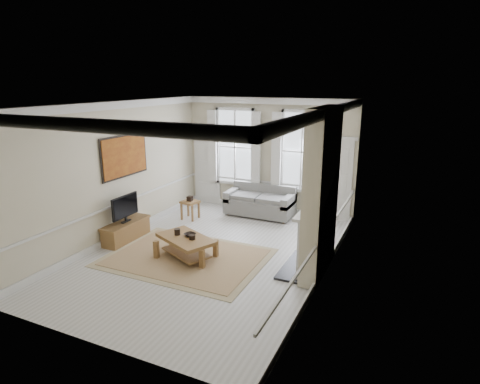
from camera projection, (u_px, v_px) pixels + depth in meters
The scene contains 23 objects.
floor at pixel (211, 254), 9.22m from camera, with size 7.20×7.20×0.00m, color #B7B5AD.
ceiling at pixel (208, 103), 8.31m from camera, with size 7.20×7.20×0.00m, color white.
back_wall at pixel (268, 156), 11.92m from camera, with size 5.20×5.20×0.00m, color beige.
left_wall at pixel (116, 172), 9.81m from camera, with size 7.20×7.20×0.00m, color beige.
right_wall at pixel (328, 197), 7.72m from camera, with size 7.20×7.20×0.00m, color beige.
window_left at pixel (235, 147), 12.24m from camera, with size 1.26×0.20×2.20m, color #B2BCC6, non-canonical shape.
window_right at pixel (302, 152), 11.40m from camera, with size 1.26×0.20×2.20m, color #B2BCC6, non-canonical shape.
door_left at pixel (207, 168), 12.85m from camera, with size 0.90×0.08×2.30m, color silver.
door_right at pixel (336, 181), 11.21m from camera, with size 0.90×0.08×2.30m, color silver.
painting at pixel (125, 156), 9.96m from camera, with size 0.05×1.66×1.06m, color #A5611C.
chimney_breast at pixel (321, 193), 7.97m from camera, with size 0.35×1.70×3.38m, color beige.
hearth at pixel (297, 266), 8.59m from camera, with size 0.55×1.50×0.05m, color black.
fireplace at pixel (308, 237), 8.32m from camera, with size 0.21×1.45×1.33m.
mirror at pixel (312, 175), 7.96m from camera, with size 0.06×1.26×1.06m, color gold.
sofa at pixel (261, 203), 11.85m from camera, with size 1.97×0.96×0.89m.
side_table at pixel (190, 205), 11.48m from camera, with size 0.52×0.52×0.54m.
rug at pixel (186, 257), 9.04m from camera, with size 3.50×2.60×0.02m, color #967A4D.
coffee_table at pixel (186, 241), 8.93m from camera, with size 1.54×1.26×0.50m.
ceramic_pot_a at pixel (177, 232), 9.03m from camera, with size 0.14×0.14×0.14m, color black.
ceramic_pot_b at pixel (192, 237), 8.77m from camera, with size 0.14×0.14×0.10m, color black.
bowl at pixel (190, 235), 8.96m from camera, with size 0.25×0.25×0.06m, color black.
tv_stand at pixel (126, 231), 10.00m from camera, with size 0.43×1.35×0.48m, color brown.
tv at pixel (125, 207), 9.82m from camera, with size 0.08×0.90×0.68m.
Camera 1 is at (4.14, -7.45, 3.86)m, focal length 30.00 mm.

